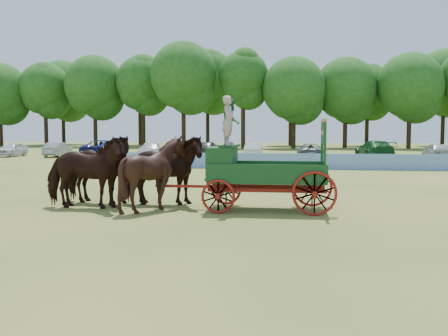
% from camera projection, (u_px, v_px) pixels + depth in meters
% --- Properties ---
extents(ground, '(160.00, 160.00, 0.00)m').
position_uv_depth(ground, '(262.00, 215.00, 15.50)').
color(ground, olive).
rests_on(ground, ground).
extents(horse_lead_left, '(2.94, 1.38, 2.46)m').
position_uv_depth(horse_lead_left, '(84.00, 172.00, 16.70)').
color(horse_lead_left, black).
rests_on(horse_lead_left, ground).
extents(horse_lead_right, '(3.11, 1.83, 2.46)m').
position_uv_depth(horse_lead_right, '(97.00, 170.00, 17.79)').
color(horse_lead_right, black).
rests_on(horse_lead_right, ground).
extents(horse_wheel_left, '(2.66, 2.48, 2.47)m').
position_uv_depth(horse_wheel_left, '(154.00, 173.00, 16.38)').
color(horse_wheel_left, black).
rests_on(horse_wheel_left, ground).
extents(horse_wheel_right, '(3.01, 1.56, 2.46)m').
position_uv_depth(horse_wheel_right, '(162.00, 170.00, 17.46)').
color(horse_wheel_right, black).
rests_on(horse_wheel_right, ground).
extents(farm_dray, '(6.00, 2.00, 3.74)m').
position_uv_depth(farm_dray, '(245.00, 160.00, 16.51)').
color(farm_dray, '#A12210').
rests_on(farm_dray, ground).
extents(sponsor_banner, '(26.00, 0.08, 1.05)m').
position_uv_depth(sponsor_banner, '(264.00, 161.00, 33.37)').
color(sponsor_banner, '#1F58AC').
rests_on(sponsor_banner, ground).
extents(parked_cars, '(51.72, 6.85, 1.64)m').
position_uv_depth(parked_cars, '(283.00, 150.00, 44.63)').
color(parked_cars, silver).
rests_on(parked_cars, ground).
extents(treeline, '(89.79, 23.05, 15.60)m').
position_uv_depth(treeline, '(246.00, 84.00, 74.31)').
color(treeline, '#382314').
rests_on(treeline, ground).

